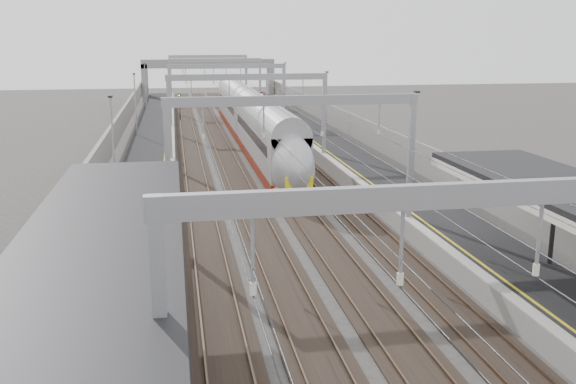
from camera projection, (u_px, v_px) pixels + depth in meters
name	position (u px, v px, depth m)	size (l,w,h in m)	color
platform_left	(151.00, 158.00, 54.25)	(4.00, 120.00, 1.00)	black
platform_right	(334.00, 152.00, 56.96)	(4.00, 120.00, 1.00)	black
tracks	(245.00, 160.00, 55.71)	(11.40, 140.00, 0.20)	black
overhead_line	(236.00, 84.00, 60.62)	(13.00, 140.00, 6.60)	gray
canopy_left	(75.00, 308.00, 12.96)	(4.40, 30.00, 4.24)	black
overbridge	(208.00, 69.00, 107.13)	(22.00, 2.20, 6.90)	gray
wall_left	(111.00, 146.00, 53.45)	(0.30, 120.00, 3.20)	gray
wall_right	(369.00, 139.00, 57.25)	(0.30, 120.00, 3.20)	gray
train	(253.00, 126.00, 61.65)	(2.76, 50.22, 4.36)	maroon
signal_green	(179.00, 102.00, 81.79)	(0.32, 0.32, 3.48)	black
signal_red_near	(255.00, 110.00, 73.16)	(0.32, 0.32, 3.48)	black
signal_red_far	(262.00, 101.00, 83.57)	(0.32, 0.32, 3.48)	black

